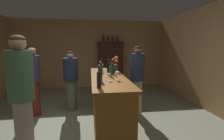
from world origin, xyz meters
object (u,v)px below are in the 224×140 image
(wine_bottle_merlot, at_px, (101,66))
(display_bottle_midright, at_px, (117,39))
(wine_glass_front, at_px, (102,65))
(wine_bottle_syrah, at_px, (110,70))
(cheese_plate, at_px, (108,71))
(display_cabinet, at_px, (110,64))
(wine_glass_mid, at_px, (117,73))
(wine_bottle_chardonnay, at_px, (100,73))
(display_bottle_left, at_px, (103,38))
(patron_redhead, at_px, (22,93))
(bar_counter, at_px, (108,100))
(flower_arrangement, at_px, (115,66))
(wine_bottle_pinot, at_px, (99,78))
(wine_bottle_rose, at_px, (108,66))
(wine_glass_rear, at_px, (109,75))
(display_bottle_center, at_px, (112,39))
(display_bottle_midleft, at_px, (108,39))
(patron_in_navy, at_px, (34,79))
(patron_tall, at_px, (71,79))
(wine_bottle_malbec, at_px, (112,68))

(wine_bottle_merlot, distance_m, display_bottle_midright, 2.83)
(wine_glass_front, height_order, display_bottle_midright, display_bottle_midright)
(wine_bottle_syrah, height_order, cheese_plate, wine_bottle_syrah)
(display_cabinet, height_order, wine_glass_mid, display_cabinet)
(wine_bottle_chardonnay, distance_m, wine_bottle_syrah, 0.48)
(display_bottle_left, relative_size, patron_redhead, 0.19)
(bar_counter, xyz_separation_m, wine_bottle_chardonnay, (-0.17, -0.52, 0.65))
(bar_counter, bearing_deg, display_cabinet, 81.84)
(wine_glass_mid, distance_m, flower_arrangement, 0.91)
(display_cabinet, xyz_separation_m, wine_bottle_pinot, (-0.66, -4.04, 0.23))
(wine_bottle_rose, relative_size, wine_bottle_syrah, 0.99)
(display_bottle_left, bearing_deg, wine_glass_rear, -92.98)
(display_bottle_center, relative_size, display_bottle_midright, 0.98)
(wine_bottle_syrah, distance_m, display_bottle_midleft, 3.27)
(display_cabinet, relative_size, wine_bottle_merlot, 5.90)
(display_bottle_center, bearing_deg, wine_bottle_rose, -99.72)
(cheese_plate, distance_m, patron_in_navy, 1.70)
(wine_bottle_syrah, relative_size, wine_glass_front, 1.75)
(patron_tall, bearing_deg, flower_arrangement, 17.75)
(bar_counter, bearing_deg, cheese_plate, 82.45)
(flower_arrangement, height_order, patron_in_navy, patron_in_navy)
(display_bottle_left, relative_size, display_bottle_center, 1.12)
(display_cabinet, xyz_separation_m, patron_in_navy, (-2.05, -2.41, -0.06))
(wine_glass_front, distance_m, wine_glass_rear, 1.31)
(wine_glass_mid, height_order, display_bottle_midleft, display_bottle_midleft)
(bar_counter, height_order, patron_tall, patron_tall)
(patron_tall, bearing_deg, wine_bottle_chardonnay, -22.91)
(display_cabinet, xyz_separation_m, display_bottle_left, (-0.28, 0.00, 0.99))
(wine_bottle_rose, height_order, display_bottle_midleft, display_bottle_midleft)
(wine_bottle_pinot, height_order, patron_redhead, patron_redhead)
(flower_arrangement, relative_size, display_bottle_midleft, 1.31)
(wine_bottle_rose, xyz_separation_m, display_bottle_left, (0.09, 2.62, 0.76))
(wine_glass_front, xyz_separation_m, display_bottle_midright, (0.76, 2.27, 0.76))
(wine_bottle_merlot, xyz_separation_m, wine_glass_rear, (0.07, -0.98, -0.04))
(wine_bottle_pinot, distance_m, wine_glass_mid, 0.59)
(bar_counter, distance_m, display_bottle_center, 3.41)
(display_bottle_midleft, relative_size, display_bottle_midright, 0.93)
(wine_bottle_syrah, bearing_deg, wine_bottle_malbec, 75.62)
(patron_in_navy, bearing_deg, wine_bottle_syrah, 8.20)
(display_bottle_center, bearing_deg, wine_bottle_pinot, -100.35)
(wine_bottle_chardonnay, relative_size, wine_glass_front, 1.94)
(wine_bottle_merlot, height_order, wine_glass_front, wine_bottle_merlot)
(patron_in_navy, bearing_deg, wine_glass_front, 37.78)
(display_bottle_left, height_order, patron_redhead, display_bottle_left)
(patron_redhead, bearing_deg, cheese_plate, -1.40)
(cheese_plate, bearing_deg, display_bottle_midleft, 83.68)
(display_bottle_center, bearing_deg, flower_arrangement, -96.37)
(flower_arrangement, xyz_separation_m, display_bottle_midleft, (0.13, 2.65, 0.73))
(wine_bottle_syrah, bearing_deg, patron_in_navy, 155.41)
(flower_arrangement, distance_m, cheese_plate, 0.30)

